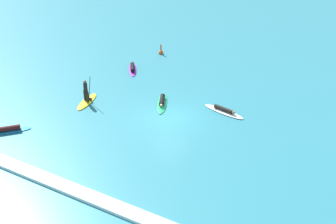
# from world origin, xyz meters

# --- Properties ---
(ground_plane) EXTENTS (120.00, 120.00, 0.00)m
(ground_plane) POSITION_xyz_m (0.00, 0.00, 0.00)
(ground_plane) COLOR teal
(ground_plane) RESTS_ON ground
(surfer_on_green_board) EXTENTS (2.06, 3.26, 0.46)m
(surfer_on_green_board) POSITION_xyz_m (-1.43, 1.64, 0.15)
(surfer_on_green_board) COLOR #23B266
(surfer_on_green_board) RESTS_ON ground_plane
(surfer_on_white_board) EXTENTS (3.31, 1.32, 0.39)m
(surfer_on_white_board) POSITION_xyz_m (3.06, 2.70, 0.12)
(surfer_on_white_board) COLOR white
(surfer_on_white_board) RESTS_ON ground_plane
(surfer_on_yellow_board) EXTENTS (1.30, 2.86, 2.09)m
(surfer_on_yellow_board) POSITION_xyz_m (-6.39, -0.91, 0.38)
(surfer_on_yellow_board) COLOR yellow
(surfer_on_yellow_board) RESTS_ON ground_plane
(surfer_on_purple_board) EXTENTS (2.19, 2.74, 0.42)m
(surfer_on_purple_board) POSITION_xyz_m (-6.66, 5.64, 0.16)
(surfer_on_purple_board) COLOR purple
(surfer_on_purple_board) RESTS_ON ground_plane
(surfer_on_blue_board) EXTENTS (2.46, 2.57, 0.44)m
(surfer_on_blue_board) POSITION_xyz_m (-8.34, -6.80, 0.17)
(surfer_on_blue_board) COLOR #1E8CD1
(surfer_on_blue_board) RESTS_ON ground_plane
(marker_buoy) EXTENTS (0.44, 0.44, 1.03)m
(marker_buoy) POSITION_xyz_m (-6.33, 9.88, 0.17)
(marker_buoy) COLOR #E55119
(marker_buoy) RESTS_ON ground_plane
(wave_crest) EXTENTS (20.03, 0.90, 0.18)m
(wave_crest) POSITION_xyz_m (0.00, -9.42, 0.09)
(wave_crest) COLOR white
(wave_crest) RESTS_ON ground_plane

